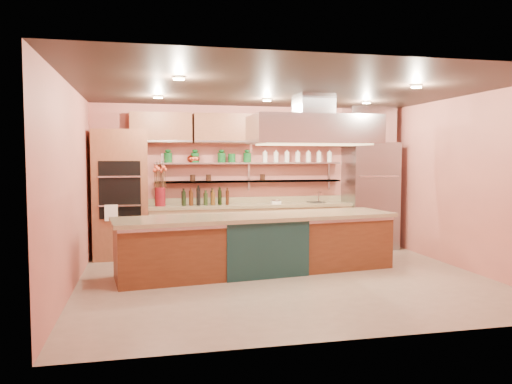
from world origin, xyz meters
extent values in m
cube|color=gray|center=(0.00, 0.00, -0.01)|extent=(6.00, 5.00, 0.02)
cube|color=black|center=(0.00, 0.00, 2.80)|extent=(6.00, 5.00, 0.02)
cube|color=#C66C5D|center=(0.00, 2.50, 1.40)|extent=(6.00, 0.04, 2.80)
cube|color=#C66C5D|center=(0.00, -2.50, 1.40)|extent=(6.00, 0.04, 2.80)
cube|color=#C66C5D|center=(-3.00, 0.00, 1.40)|extent=(0.04, 5.00, 2.80)
cube|color=#C66C5D|center=(3.00, 0.00, 1.40)|extent=(0.04, 5.00, 2.80)
cube|color=brown|center=(-2.45, 2.18, 1.15)|extent=(0.95, 0.64, 2.30)
cube|color=gray|center=(2.35, 2.14, 1.05)|extent=(0.95, 0.72, 2.10)
cube|color=tan|center=(-0.05, 2.20, 0.47)|extent=(3.84, 0.64, 0.93)
cube|color=#B1B3B8|center=(-0.05, 2.37, 1.35)|extent=(3.60, 0.26, 0.03)
cube|color=#B1B3B8|center=(-0.05, 2.37, 1.70)|extent=(3.60, 0.26, 0.03)
cube|color=brown|center=(0.00, 2.32, 2.35)|extent=(4.60, 0.36, 0.55)
cube|color=#B1B3B8|center=(0.60, 0.56, 2.25)|extent=(2.00, 1.00, 0.45)
cube|color=#FFE5A5|center=(0.00, 0.20, 2.77)|extent=(4.00, 2.80, 0.02)
cube|color=brown|center=(-0.30, 0.56, 0.45)|extent=(4.43, 1.47, 0.91)
cylinder|color=maroon|center=(-1.76, 2.15, 1.10)|extent=(0.25, 0.25, 0.34)
cube|color=black|center=(-0.94, 2.15, 1.08)|extent=(0.95, 0.43, 0.30)
cube|color=white|center=(0.41, 2.15, 0.98)|extent=(0.19, 0.15, 0.10)
cylinder|color=silver|center=(1.31, 2.25, 1.03)|extent=(0.04, 0.04, 0.21)
ellipsoid|color=#CF482F|center=(-1.17, 2.37, 1.78)|extent=(0.22, 0.22, 0.14)
cylinder|color=#104B1C|center=(-0.40, 2.37, 1.80)|extent=(0.15, 0.15, 0.17)
camera|label=1|loc=(-2.02, -7.02, 1.81)|focal=35.00mm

